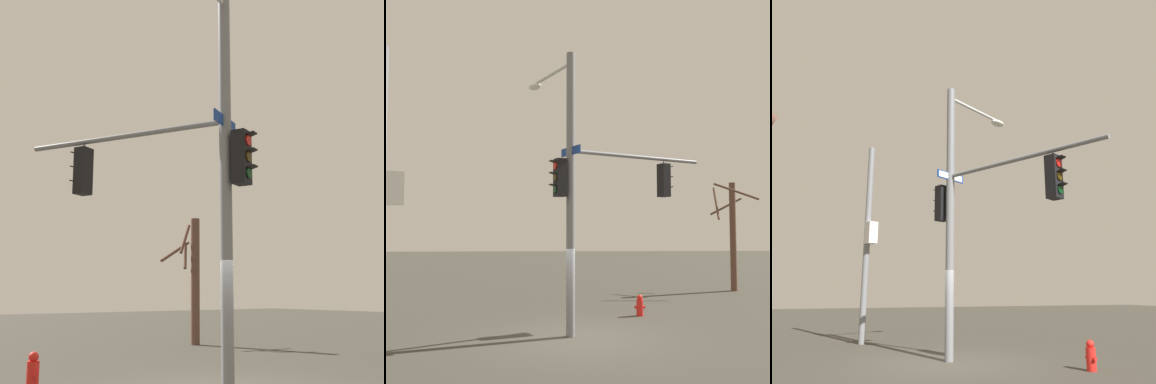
% 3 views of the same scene
% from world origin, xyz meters
% --- Properties ---
extents(ground_plane, '(80.00, 80.00, 0.00)m').
position_xyz_m(ground_plane, '(0.00, 0.00, 0.00)').
color(ground_plane, '#3A372F').
extents(main_signal_pole_assembly, '(5.92, 2.99, 8.27)m').
position_xyz_m(main_signal_pole_assembly, '(0.21, 0.64, 4.64)').
color(main_signal_pole_assembly, slate).
rests_on(main_signal_pole_assembly, ground).
extents(secondary_pole_assembly, '(0.71, 0.47, 7.65)m').
position_xyz_m(secondary_pole_assembly, '(-4.93, -1.71, 3.88)').
color(secondary_pole_assembly, slate).
rests_on(secondary_pole_assembly, ground).
extents(fire_hydrant, '(0.38, 0.24, 0.73)m').
position_xyz_m(fire_hydrant, '(2.21, 3.10, 0.34)').
color(fire_hydrant, red).
rests_on(fire_hydrant, ground).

